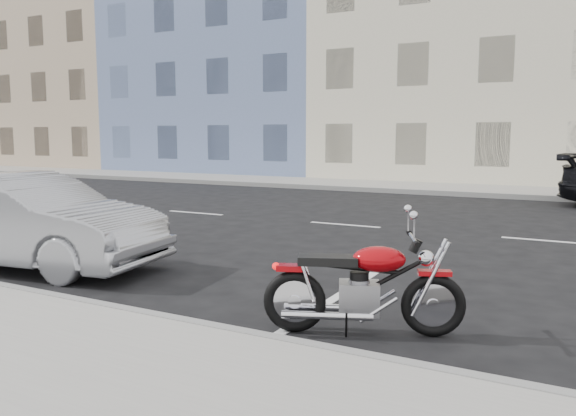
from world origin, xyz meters
name	(u,v)px	position (x,y,z in m)	size (l,w,h in m)	color
ground	(438,232)	(0.00, 0.00, 0.00)	(120.00, 120.00, 0.00)	black
sidewalk_far	(358,185)	(-5.00, 8.70, 0.07)	(80.00, 3.40, 0.15)	gray
curb_far	(341,188)	(-5.00, 7.00, 0.08)	(80.00, 0.12, 0.16)	gray
bldg_far_west	(100,73)	(-26.00, 16.30, 6.00)	(12.00, 12.00, 12.00)	tan
bldg_blue	(257,53)	(-14.00, 16.30, 6.50)	(12.00, 12.00, 13.00)	slate
bldg_cream	(482,51)	(-2.00, 16.30, 5.75)	(12.00, 12.00, 11.50)	beige
motorcycle	(436,292)	(1.35, -5.92, 0.44)	(1.83, 0.92, 0.97)	black
sedan_silver	(26,221)	(-4.61, -5.83, 0.68)	(1.45, 4.16, 1.37)	#9A9CA1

